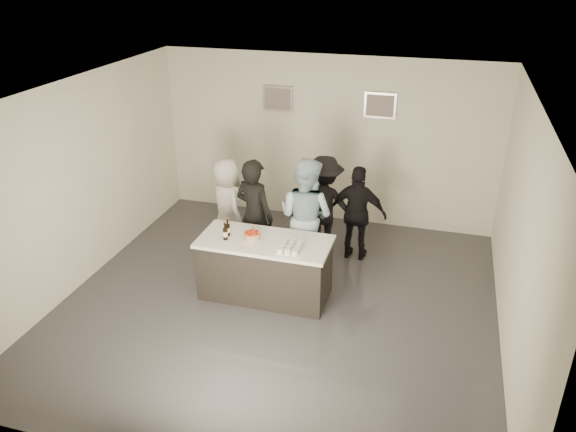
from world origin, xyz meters
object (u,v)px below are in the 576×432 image
at_px(person_main_black, 254,215).
at_px(person_guest_back, 324,205).
at_px(beer_bottle_b, 225,231).
at_px(bar_counter, 265,268).
at_px(person_guest_right, 358,214).
at_px(person_guest_left, 227,205).
at_px(cake, 252,236).
at_px(beer_bottle_a, 228,227).
at_px(person_main_blue, 306,216).

xyz_separation_m(person_main_black, person_guest_back, (0.89, 0.84, -0.07)).
bearing_deg(beer_bottle_b, person_guest_back, 58.55).
relative_size(bar_counter, person_guest_right, 1.18).
xyz_separation_m(beer_bottle_b, person_guest_left, (-0.50, 1.33, -0.24)).
relative_size(beer_bottle_b, person_guest_right, 0.17).
height_order(bar_counter, beer_bottle_b, beer_bottle_b).
bearing_deg(cake, beer_bottle_b, -161.44).
distance_m(beer_bottle_b, person_main_black, 0.86).
height_order(cake, person_guest_left, person_guest_left).
xyz_separation_m(beer_bottle_a, person_main_black, (0.15, 0.72, -0.13)).
bearing_deg(person_main_blue, person_guest_left, 4.64).
bearing_deg(person_guest_right, person_main_blue, 44.43).
xyz_separation_m(cake, person_guest_left, (-0.86, 1.21, -0.15)).
bearing_deg(person_guest_right, person_guest_left, 10.16).
distance_m(cake, beer_bottle_b, 0.38).
relative_size(cake, person_main_blue, 0.12).
relative_size(person_guest_right, person_guest_back, 0.95).
height_order(cake, person_guest_right, person_guest_right).
bearing_deg(beer_bottle_a, person_guest_right, 42.34).
relative_size(cake, beer_bottle_b, 0.86).
bearing_deg(cake, person_guest_left, 125.38).
height_order(person_main_black, person_guest_left, person_main_black).
bearing_deg(person_main_blue, bar_counter, 84.59).
height_order(beer_bottle_b, person_guest_right, person_guest_right).
height_order(beer_bottle_b, person_main_blue, person_main_blue).
height_order(bar_counter, person_guest_back, person_guest_back).
distance_m(bar_counter, beer_bottle_a, 0.80).
xyz_separation_m(cake, person_main_blue, (0.55, 0.86, -0.01)).
bearing_deg(person_guest_right, beer_bottle_a, 45.16).
xyz_separation_m(beer_bottle_b, person_guest_back, (1.03, 1.68, -0.20)).
relative_size(cake, person_guest_left, 0.14).
relative_size(beer_bottle_b, person_guest_left, 0.16).
bearing_deg(person_main_blue, beer_bottle_a, 61.21).
height_order(person_main_blue, person_guest_back, person_main_blue).
distance_m(beer_bottle_a, person_main_black, 0.74).
height_order(person_main_black, person_guest_back, person_main_black).
bearing_deg(person_guest_right, person_guest_back, -5.58).
bearing_deg(person_main_black, cake, 125.57).
xyz_separation_m(beer_bottle_b, person_main_black, (0.13, 0.84, -0.13)).
xyz_separation_m(bar_counter, cake, (-0.18, -0.01, 0.49)).
height_order(beer_bottle_b, person_main_black, person_main_black).
relative_size(beer_bottle_a, person_guest_left, 0.16).
bearing_deg(beer_bottle_b, person_guest_right, 44.95).
height_order(cake, beer_bottle_b, beer_bottle_b).
bearing_deg(beer_bottle_a, person_guest_left, 112.31).
xyz_separation_m(bar_counter, person_main_black, (-0.40, 0.72, 0.45)).
bearing_deg(bar_counter, person_main_black, 119.09).
height_order(cake, person_main_blue, person_main_blue).
xyz_separation_m(cake, person_guest_right, (1.25, 1.48, -0.15)).
bearing_deg(beer_bottle_a, beer_bottle_b, -84.22).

